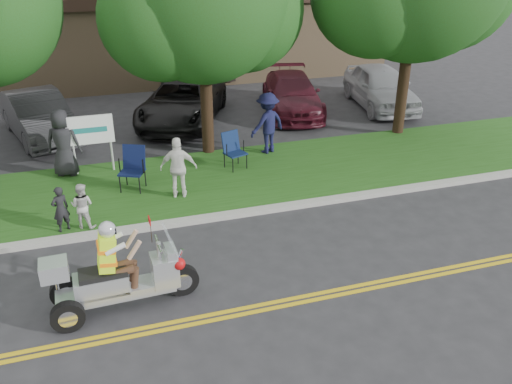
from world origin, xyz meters
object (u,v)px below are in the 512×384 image
object	(u,v)px
lawn_chair_a	(133,165)
spectator_adult_right	(179,168)
parked_car_left	(38,116)
parked_car_mid	(182,101)
parked_car_far_right	(380,87)
lawn_chair_b	(233,148)
trike_scooter	(116,279)
parked_car_right	(292,94)

from	to	relation	value
lawn_chair_a	spectator_adult_right	xyz separation A→B (m)	(1.05, -0.88, 0.15)
lawn_chair_a	parked_car_left	bearing A→B (deg)	141.27
parked_car_mid	parked_car_far_right	xyz separation A→B (m)	(7.66, -0.49, 0.05)
lawn_chair_b	spectator_adult_right	size ratio (longest dim) A/B	0.66
parked_car_mid	parked_car_far_right	world-z (taller)	parked_car_far_right
trike_scooter	lawn_chair_b	xyz separation A→B (m)	(3.67, 5.47, 0.06)
parked_car_mid	parked_car_far_right	distance (m)	7.67
lawn_chair_b	parked_car_mid	world-z (taller)	parked_car_mid
lawn_chair_a	parked_car_far_right	distance (m)	11.07
trike_scooter	parked_car_far_right	size ratio (longest dim) A/B	0.58
lawn_chair_b	parked_car_left	xyz separation A→B (m)	(-5.38, 4.53, 0.07)
trike_scooter	lawn_chair_b	distance (m)	6.59
parked_car_far_right	parked_car_left	bearing A→B (deg)	-171.93
spectator_adult_right	lawn_chair_a	bearing A→B (deg)	-27.32
trike_scooter	parked_car_left	world-z (taller)	trike_scooter
lawn_chair_a	parked_car_left	size ratio (longest dim) A/B	0.25
trike_scooter	spectator_adult_right	distance (m)	4.45
trike_scooter	lawn_chair_b	bearing A→B (deg)	54.16
parked_car_left	parked_car_far_right	distance (m)	12.48
lawn_chair_a	parked_car_far_right	xyz separation A→B (m)	(9.95, 4.86, 0.05)
parked_car_right	parked_car_left	bearing A→B (deg)	-166.34
lawn_chair_a	lawn_chair_b	xyz separation A→B (m)	(2.85, 0.56, -0.06)
lawn_chair_b	parked_car_right	bearing A→B (deg)	33.94
lawn_chair_a	trike_scooter	bearing A→B (deg)	-74.68
parked_car_right	spectator_adult_right	bearing A→B (deg)	-118.73
parked_car_far_right	spectator_adult_right	bearing A→B (deg)	-138.04
parked_car_mid	trike_scooter	bearing A→B (deg)	-83.55
lawn_chair_a	parked_car_right	xyz separation A→B (m)	(6.45, 5.25, -0.05)
trike_scooter	parked_car_mid	distance (m)	10.72
parked_car_left	parked_car_far_right	world-z (taller)	parked_car_far_right
parked_car_mid	parked_car_far_right	bearing A→B (deg)	19.70
parked_car_mid	lawn_chair_a	bearing A→B (deg)	-89.85
spectator_adult_right	parked_car_left	distance (m)	6.96
lawn_chair_a	parked_car_far_right	world-z (taller)	parked_car_far_right
parked_car_mid	parked_car_right	bearing A→B (deg)	22.10
parked_car_far_right	parked_car_right	bearing A→B (deg)	-177.35
lawn_chair_a	lawn_chair_b	distance (m)	2.90
spectator_adult_right	parked_car_right	world-z (taller)	spectator_adult_right
lawn_chair_b	parked_car_left	bearing A→B (deg)	121.24
parked_car_far_right	lawn_chair_a	bearing A→B (deg)	-144.84
trike_scooter	lawn_chair_a	bearing A→B (deg)	78.51
trike_scooter	lawn_chair_b	size ratio (longest dim) A/B	2.64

